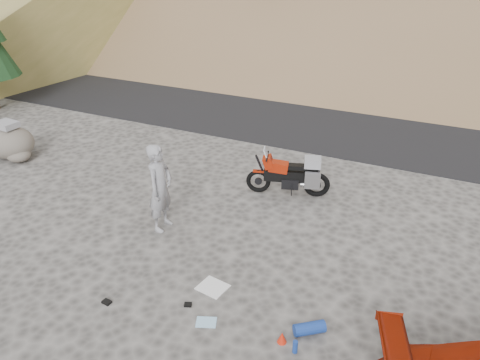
{
  "coord_description": "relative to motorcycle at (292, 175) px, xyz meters",
  "views": [
    {
      "loc": [
        4.19,
        -6.76,
        5.66
      ],
      "look_at": [
        0.4,
        1.35,
        1.0
      ],
      "focal_mm": 35.0,
      "sensor_mm": 36.0,
      "label": 1
    }
  ],
  "objects": [
    {
      "name": "man",
      "position": [
        -2.04,
        -2.59,
        -0.52
      ],
      "size": [
        0.51,
        0.74,
        1.96
      ],
      "primitive_type": "imported",
      "rotation": [
        0.0,
        0.0,
        1.62
      ],
      "color": "gray",
      "rests_on": "ground"
    },
    {
      "name": "ground",
      "position": [
        -1.06,
        -2.95,
        -0.52
      ],
      "size": [
        140.0,
        140.0,
        0.0
      ],
      "primitive_type": "plane",
      "color": "#3E3C39",
      "rests_on": "ground"
    },
    {
      "name": "gear_glove_a",
      "position": [
        -1.6,
        -5.04,
        -0.5
      ],
      "size": [
        0.17,
        0.13,
        0.04
      ],
      "primitive_type": "cube",
      "rotation": [
        0.0,
        0.0,
        -0.11
      ],
      "color": "black",
      "rests_on": "ground"
    },
    {
      "name": "gear_bottle",
      "position": [
        1.72,
        -4.68,
        -0.41
      ],
      "size": [
        0.09,
        0.09,
        0.22
      ],
      "primitive_type": "cylinder",
      "rotation": [
        0.0,
        0.0,
        0.09
      ],
      "color": "navy",
      "rests_on": "ground"
    },
    {
      "name": "boulder",
      "position": [
        -8.02,
        -1.31,
        -0.05
      ],
      "size": [
        1.68,
        1.54,
        1.09
      ],
      "rotation": [
        0.0,
        0.0,
        -0.29
      ],
      "color": "#59544C",
      "rests_on": "ground"
    },
    {
      "name": "motorcycle",
      "position": [
        0.0,
        0.0,
        0.0
      ],
      "size": [
        2.0,
        0.94,
        1.22
      ],
      "rotation": [
        0.0,
        0.0,
        0.3
      ],
      "color": "black",
      "rests_on": "ground"
    },
    {
      "name": "gear_white_cloth",
      "position": [
        -0.12,
        -3.9,
        -0.51
      ],
      "size": [
        0.57,
        0.52,
        0.02
      ],
      "primitive_type": "cube",
      "rotation": [
        0.0,
        0.0,
        -0.16
      ],
      "color": "white",
      "rests_on": "ground"
    },
    {
      "name": "gear_blue_cloth",
      "position": [
        0.19,
        -4.72,
        -0.52
      ],
      "size": [
        0.4,
        0.35,
        0.01
      ],
      "primitive_type": "cube",
      "rotation": [
        0.0,
        0.0,
        0.38
      ],
      "color": "#96C7E8",
      "rests_on": "ground"
    },
    {
      "name": "gear_funnel",
      "position": [
        1.47,
        -4.58,
        -0.42
      ],
      "size": [
        0.18,
        0.18,
        0.2
      ],
      "primitive_type": "cone",
      "rotation": [
        0.0,
        0.0,
        0.18
      ],
      "color": "red",
      "rests_on": "ground"
    },
    {
      "name": "small_rock",
      "position": [
        -7.63,
        -1.45,
        -0.31
      ],
      "size": [
        0.76,
        0.7,
        0.42
      ],
      "rotation": [
        0.0,
        0.0,
        -0.11
      ],
      "color": "#59544C",
      "rests_on": "ground"
    },
    {
      "name": "road",
      "position": [
        -1.06,
        6.05,
        -0.52
      ],
      "size": [
        120.0,
        7.0,
        0.05
      ],
      "primitive_type": "cube",
      "color": "black",
      "rests_on": "ground"
    },
    {
      "name": "gear_glove_b",
      "position": [
        -0.29,
        -4.5,
        -0.5
      ],
      "size": [
        0.15,
        0.14,
        0.04
      ],
      "primitive_type": "cube",
      "rotation": [
        0.0,
        0.0,
        0.39
      ],
      "color": "black",
      "rests_on": "ground"
    },
    {
      "name": "gear_blue_mat",
      "position": [
        1.8,
        -4.22,
        -0.42
      ],
      "size": [
        0.53,
        0.47,
        0.2
      ],
      "primitive_type": "cylinder",
      "rotation": [
        0.0,
        1.57,
        0.66
      ],
      "color": "navy",
      "rests_on": "ground"
    }
  ]
}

